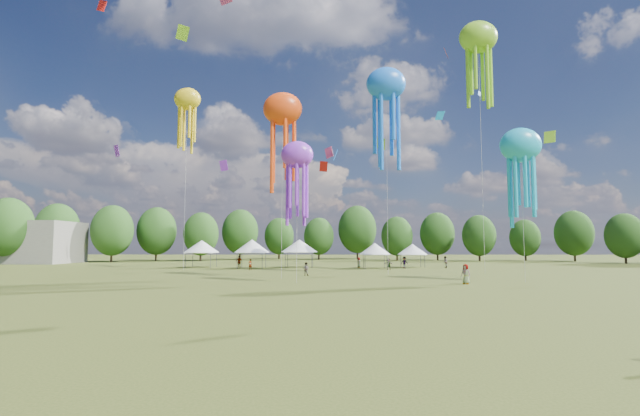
{
  "coord_description": "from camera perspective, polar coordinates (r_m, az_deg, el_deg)",
  "views": [
    {
      "loc": [
        -2.34,
        -15.33,
        3.55
      ],
      "look_at": [
        -2.91,
        15.0,
        6.0
      ],
      "focal_mm": 25.57,
      "sensor_mm": 36.0,
      "label": 1
    }
  ],
  "objects": [
    {
      "name": "spectator_near",
      "position": [
        52.76,
        -1.77,
        -7.65
      ],
      "size": [
        0.88,
        0.77,
        1.52
      ],
      "primitive_type": "imported",
      "rotation": [
        0.0,
        0.0,
        2.84
      ],
      "color": "gray",
      "rests_on": "ground"
    },
    {
      "name": "spectators_far",
      "position": [
        65.04,
        6.85,
        -6.95
      ],
      "size": [
        32.23,
        30.6,
        1.89
      ],
      "color": "gray",
      "rests_on": "ground"
    },
    {
      "name": "ground",
      "position": [
        15.91,
        9.96,
        -17.44
      ],
      "size": [
        300.0,
        300.0,
        0.0
      ],
      "primitive_type": "plane",
      "color": "#384416",
      "rests_on": "ground"
    },
    {
      "name": "small_kites",
      "position": [
        64.11,
        3.24,
        18.75
      ],
      "size": [
        79.38,
        60.25,
        45.2
      ],
      "color": "#FF470F",
      "rests_on": "ground"
    },
    {
      "name": "festival_tents",
      "position": [
        70.66,
        -3.33,
        -4.9
      ],
      "size": [
        38.09,
        8.9,
        4.38
      ],
      "color": "#47474C",
      "rests_on": "ground"
    },
    {
      "name": "treeline",
      "position": [
        77.92,
        -0.05,
        -2.42
      ],
      "size": [
        201.57,
        95.24,
        13.43
      ],
      "color": "#38281C",
      "rests_on": "ground"
    },
    {
      "name": "show_kites",
      "position": [
        55.82,
        6.97,
        12.51
      ],
      "size": [
        44.03,
        24.17,
        32.06
      ],
      "color": "#FF470F",
      "rests_on": "ground"
    }
  ]
}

